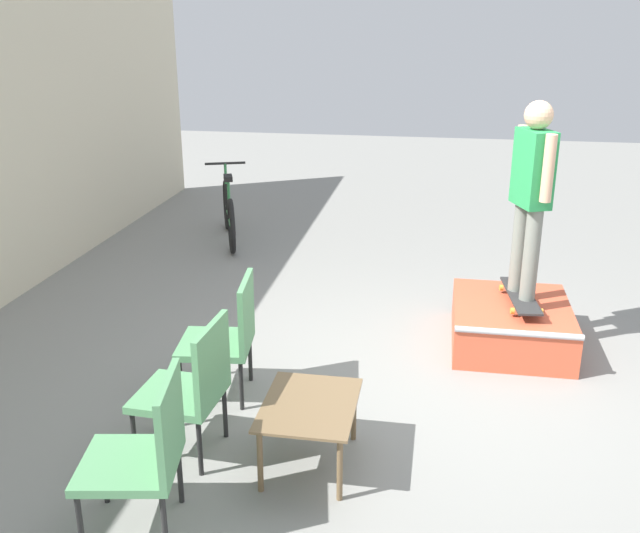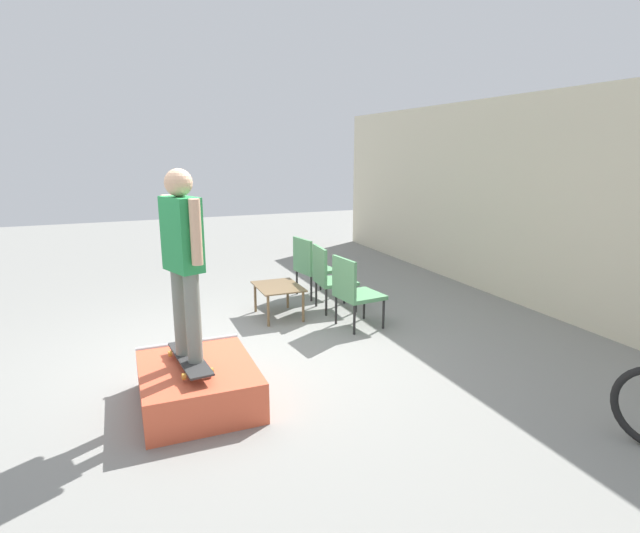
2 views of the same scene
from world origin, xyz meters
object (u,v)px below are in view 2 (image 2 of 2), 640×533
person_skater (183,251)px  patio_chair_center (329,276)px  skateboard_on_ramp (190,359)px  patio_chair_right (354,290)px  skate_ramp_box (198,384)px  patio_chair_left (311,265)px  coffee_table (278,290)px

person_skater → patio_chair_center: person_skater is taller
skateboard_on_ramp → patio_chair_right: bearing=114.0°
skate_ramp_box → skateboard_on_ramp: bearing=-72.7°
skateboard_on_ramp → patio_chair_left: (-2.79, 2.21, 0.06)m
skateboard_on_ramp → patio_chair_left: 3.56m
person_skater → skate_ramp_box: bearing=86.9°
patio_chair_left → patio_chair_right: 1.51m
coffee_table → patio_chair_right: (0.77, 0.76, 0.13)m
coffee_table → patio_chair_right: size_ratio=0.81×
skateboard_on_ramp → person_skater: bearing=-6.0°
skate_ramp_box → person_skater: (0.02, -0.06, 1.23)m
skateboard_on_ramp → person_skater: size_ratio=0.54×
person_skater → patio_chair_right: size_ratio=1.76×
skate_ramp_box → patio_chair_left: bearing=142.2°
coffee_table → person_skater: bearing=-35.3°
person_skater → patio_chair_left: size_ratio=1.76×
skateboard_on_ramp → patio_chair_center: patio_chair_center is taller
person_skater → patio_chair_left: bearing=121.3°
coffee_table → patio_chair_center: bearing=90.4°
patio_chair_left → person_skater: bearing=131.7°
patio_chair_center → patio_chair_right: bearing=-176.6°
patio_chair_center → patio_chair_right: same height
skate_ramp_box → coffee_table: size_ratio=1.59×
coffee_table → patio_chair_center: 0.77m
skate_ramp_box → skateboard_on_ramp: 0.27m
person_skater → patio_chair_left: person_skater is taller
person_skater → coffee_table: size_ratio=2.17×
coffee_table → patio_chair_left: size_ratio=0.81×
person_skater → patio_chair_center: 3.15m
person_skater → patio_chair_left: 3.67m
patio_chair_left → skate_ramp_box: bearing=132.2°
person_skater → patio_chair_right: person_skater is taller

